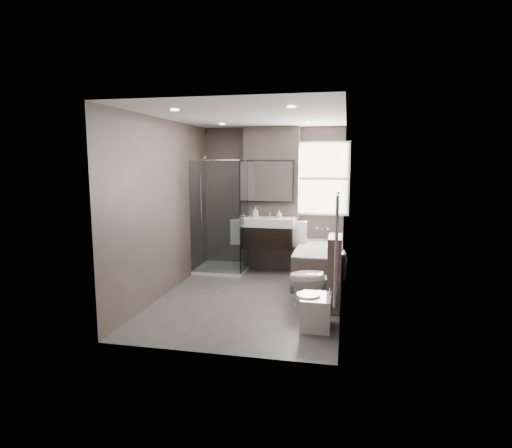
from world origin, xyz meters
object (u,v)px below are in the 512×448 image
(bathtub, at_px, (319,262))
(bidet, at_px, (316,311))
(toilet, at_px, (317,279))
(vanity, at_px, (268,232))

(bathtub, bearing_deg, bidet, -87.51)
(bidet, bearing_deg, toilet, 93.38)
(vanity, xyz_separation_m, toilet, (0.97, -1.63, -0.35))
(toilet, xyz_separation_m, bidet, (0.04, -0.75, -0.18))
(toilet, relative_size, bidet, 1.54)
(vanity, relative_size, bidet, 1.88)
(bathtub, height_order, bidet, bathtub)
(vanity, distance_m, toilet, 1.93)
(bathtub, distance_m, bidet, 2.06)
(bathtub, xyz_separation_m, toilet, (0.05, -1.30, 0.07))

